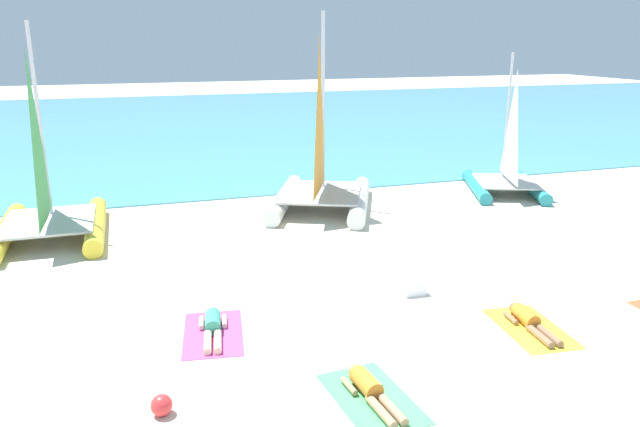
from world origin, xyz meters
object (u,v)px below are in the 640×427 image
(towel_leftmost, at_px, (213,333))
(cooler_box, at_px, (413,286))
(sailboat_yellow, at_px, (48,209))
(towel_center_right, at_px, (530,328))
(sailboat_white, at_px, (321,182))
(sunbather_center_left, at_px, (370,389))
(beach_ball, at_px, (162,405))
(sailboat_teal, at_px, (506,174))
(sunbather_center_right, at_px, (529,321))
(sunbather_leftmost, at_px, (213,326))
(towel_center_left, at_px, (372,398))

(towel_leftmost, height_order, cooler_box, cooler_box)
(sailboat_yellow, height_order, towel_center_right, sailboat_yellow)
(sailboat_white, bearing_deg, towel_leftmost, -97.34)
(towel_leftmost, bearing_deg, sailboat_yellow, 116.21)
(sunbather_center_left, height_order, cooler_box, cooler_box)
(towel_center_right, relative_size, beach_ball, 5.84)
(towel_leftmost, bearing_deg, sailboat_white, 58.73)
(sailboat_teal, relative_size, towel_center_right, 2.58)
(towel_leftmost, bearing_deg, cooler_box, 6.77)
(sunbather_center_left, bearing_deg, sunbather_center_right, 12.80)
(sunbather_leftmost, distance_m, cooler_box, 4.44)
(sailboat_white, height_order, sunbather_center_right, sailboat_white)
(sunbather_center_left, distance_m, towel_center_right, 4.01)
(sailboat_white, relative_size, sailboat_yellow, 1.06)
(sailboat_teal, distance_m, beach_ball, 16.05)
(sailboat_white, xyz_separation_m, towel_center_left, (-2.59, -10.53, -0.92))
(sunbather_leftmost, xyz_separation_m, towel_center_right, (5.85, -1.73, -0.13))
(towel_center_left, height_order, sunbather_center_left, sunbather_center_left)
(sunbather_leftmost, xyz_separation_m, sunbather_center_left, (2.02, -2.91, 0.00))
(sailboat_teal, bearing_deg, beach_ball, -120.03)
(towel_center_right, bearing_deg, sailboat_yellow, 137.02)
(towel_center_right, bearing_deg, beach_ball, -174.44)
(sunbather_center_left, bearing_deg, beach_ball, 165.51)
(sailboat_white, height_order, sailboat_teal, sailboat_white)
(towel_leftmost, xyz_separation_m, sunbather_center_right, (5.86, -1.59, 0.13))
(sailboat_white, xyz_separation_m, beach_ball, (-5.72, -9.96, -0.76))
(sailboat_yellow, height_order, beach_ball, sailboat_yellow)
(sailboat_white, height_order, towel_leftmost, sailboat_white)
(sunbather_center_left, height_order, beach_ball, beach_ball)
(towel_leftmost, distance_m, sunbather_center_left, 3.50)
(towel_center_right, bearing_deg, cooler_box, 123.27)
(sunbather_center_left, xyz_separation_m, cooler_box, (2.39, 3.37, 0.05))
(towel_center_left, bearing_deg, sunbather_center_right, 18.98)
(sailboat_teal, bearing_deg, cooler_box, -113.42)
(sailboat_yellow, height_order, towel_leftmost, sailboat_yellow)
(towel_center_left, xyz_separation_m, towel_center_right, (3.82, 1.25, 0.00))
(sunbather_leftmost, bearing_deg, towel_leftmost, -90.00)
(sailboat_yellow, bearing_deg, towel_leftmost, -63.76)
(sunbather_center_left, relative_size, towel_center_right, 0.83)
(sailboat_yellow, relative_size, towel_center_right, 3.07)
(sunbather_leftmost, relative_size, beach_ball, 4.82)
(sailboat_yellow, bearing_deg, towel_center_right, -42.94)
(sunbather_center_left, xyz_separation_m, towel_center_right, (3.83, 1.18, -0.13))
(sailboat_teal, relative_size, sunbather_center_left, 3.12)
(sailboat_teal, bearing_deg, towel_center_left, -110.33)
(beach_ball, xyz_separation_m, cooler_box, (5.52, 2.86, 0.02))
(sailboat_yellow, bearing_deg, towel_center_left, -61.03)
(sailboat_white, xyz_separation_m, sailboat_yellow, (-8.08, -0.61, -0.05))
(sailboat_yellow, height_order, sunbather_leftmost, sailboat_yellow)
(sailboat_yellow, xyz_separation_m, sunbather_center_right, (9.32, -8.61, -0.74))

